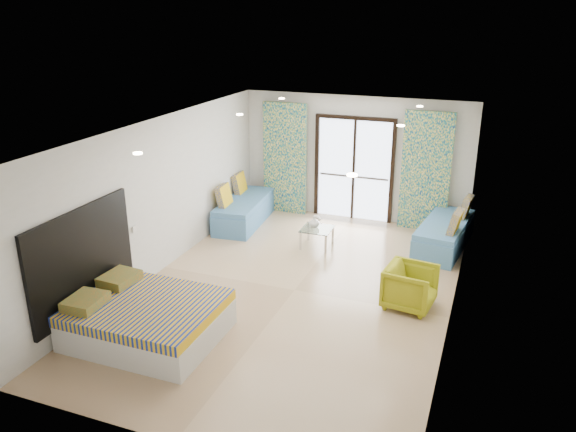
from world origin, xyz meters
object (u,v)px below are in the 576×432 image
(daybed_left, at_px, (244,210))
(armchair, at_px, (410,285))
(bed, at_px, (146,319))
(coffee_table, at_px, (317,230))
(daybed_right, at_px, (445,234))

(daybed_left, relative_size, armchair, 2.74)
(bed, height_order, armchair, armchair)
(coffee_table, relative_size, armchair, 0.90)
(daybed_left, bearing_deg, bed, -87.43)
(daybed_right, height_order, armchair, daybed_right)
(bed, height_order, daybed_left, daybed_left)
(daybed_left, relative_size, daybed_right, 1.00)
(armchair, bearing_deg, bed, 130.53)
(armchair, bearing_deg, daybed_right, 1.53)
(daybed_right, relative_size, armchair, 2.74)
(coffee_table, xyz_separation_m, armchair, (2.09, -1.74, 0.03))
(armchair, bearing_deg, daybed_left, 65.97)
(daybed_right, relative_size, coffee_table, 3.06)
(daybed_right, bearing_deg, coffee_table, -153.72)
(coffee_table, bearing_deg, daybed_right, 19.13)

